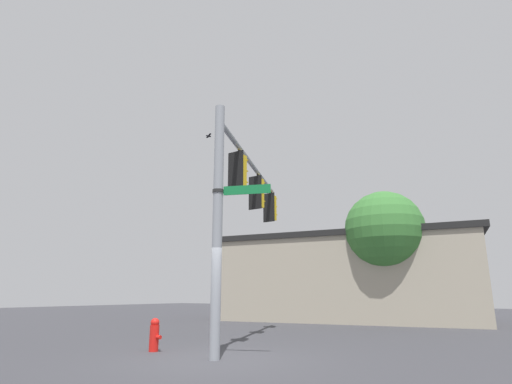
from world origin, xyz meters
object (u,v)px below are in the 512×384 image
traffic_light_nearest_pole (239,173)px  street_name_sign (234,190)px  bird_flying (209,136)px  traffic_light_mid_outer (271,208)px  traffic_light_mid_inner (258,193)px  fire_hydrant (154,334)px

traffic_light_nearest_pole → street_name_sign: (1.11, -1.71, -1.07)m
street_name_sign → bird_flying: (-3.87, 3.42, 3.42)m
traffic_light_mid_outer → street_name_sign: size_ratio=0.96×
traffic_light_mid_inner → fire_hydrant: 6.16m
street_name_sign → bird_flying: 6.19m
street_name_sign → bird_flying: bearing=138.6°
traffic_light_nearest_pole → fire_hydrant: 5.05m
street_name_sign → traffic_light_mid_inner: bearing=116.7°
street_name_sign → traffic_light_mid_outer: bearing=114.9°
traffic_light_mid_inner → traffic_light_mid_outer: (-0.99, 2.49, 0.00)m
traffic_light_mid_outer → bird_flying: bearing=-103.3°
bird_flying → fire_hydrant: bearing=-68.8°
traffic_light_nearest_pole → street_name_sign: size_ratio=0.96×
bird_flying → street_name_sign: bearing=-41.4°
traffic_light_mid_outer → fire_hydrant: (0.54, -6.63, -4.54)m
bird_flying → fire_hydrant: 7.78m
bird_flying → traffic_light_mid_inner: bearing=23.8°
traffic_light_nearest_pole → traffic_light_mid_outer: bearing=111.8°
traffic_light_nearest_pole → bird_flying: bearing=148.2°
traffic_light_mid_inner → street_name_sign: size_ratio=0.96×
traffic_light_nearest_pole → bird_flying: 4.01m
traffic_light_mid_outer → bird_flying: (-0.77, -3.26, 2.35)m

